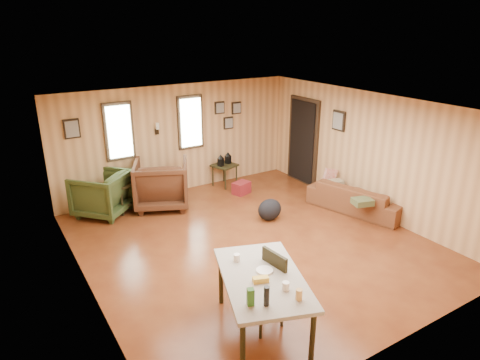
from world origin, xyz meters
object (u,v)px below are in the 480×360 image
(side_table, at_px, (224,164))
(dining_table, at_px, (263,282))
(sofa, at_px, (357,193))
(recliner_brown, at_px, (161,182))
(recliner_green, at_px, (102,192))
(end_table, at_px, (128,190))

(side_table, distance_m, dining_table, 5.16)
(side_table, bearing_deg, sofa, -59.77)
(recliner_brown, height_order, dining_table, recliner_brown)
(recliner_green, relative_size, dining_table, 0.55)
(recliner_brown, distance_m, end_table, 0.70)
(side_table, relative_size, dining_table, 0.45)
(recliner_brown, bearing_deg, sofa, 169.51)
(recliner_green, distance_m, dining_table, 4.62)
(dining_table, bearing_deg, recliner_brown, 103.66)
(end_table, distance_m, dining_table, 4.55)
(sofa, relative_size, dining_table, 1.10)
(sofa, distance_m, recliner_brown, 4.01)
(recliner_brown, xyz_separation_m, dining_table, (-0.45, -4.31, 0.17))
(sofa, xyz_separation_m, dining_table, (-3.73, -1.99, 0.34))
(recliner_brown, relative_size, end_table, 1.46)
(sofa, bearing_deg, end_table, 40.85)
(sofa, bearing_deg, dining_table, 101.87)
(sofa, distance_m, side_table, 3.11)
(sofa, relative_size, recliner_green, 2.01)
(side_table, xyz_separation_m, dining_table, (-2.17, -4.68, 0.18))
(recliner_green, height_order, dining_table, dining_table)
(sofa, height_order, recliner_green, recliner_green)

